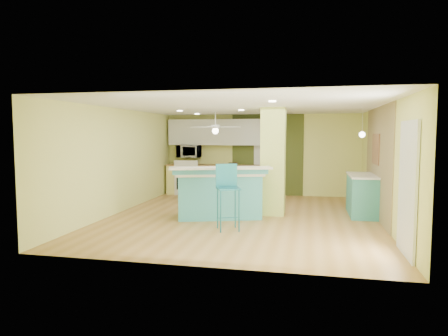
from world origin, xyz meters
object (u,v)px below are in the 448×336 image
at_px(peninsula, 219,193).
at_px(bar_stool, 227,186).
at_px(side_counter, 362,195).
at_px(canister, 222,169).
at_px(fruit_bowl, 233,164).

height_order(peninsula, bar_stool, bar_stool).
distance_m(side_counter, canister, 3.37).
bearing_deg(peninsula, fruit_bowl, 77.28).
xyz_separation_m(peninsula, canister, (0.10, -0.13, 0.57)).
distance_m(peninsula, canister, 0.59).
xyz_separation_m(fruit_bowl, canister, (0.38, -3.36, 0.14)).
distance_m(peninsula, fruit_bowl, 3.27).
xyz_separation_m(peninsula, fruit_bowl, (-0.29, 3.22, 0.43)).
distance_m(peninsula, bar_stool, 1.22).
bearing_deg(canister, bar_stool, -71.40).
distance_m(bar_stool, side_counter, 3.49).
height_order(bar_stool, canister, bar_stool).
xyz_separation_m(bar_stool, fruit_bowl, (-0.71, 4.33, 0.11)).
bearing_deg(fruit_bowl, peninsula, -84.95).
bearing_deg(peninsula, bar_stool, -86.80).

